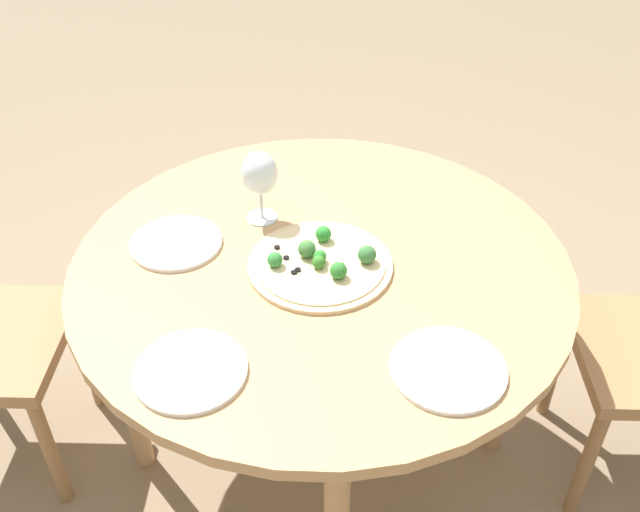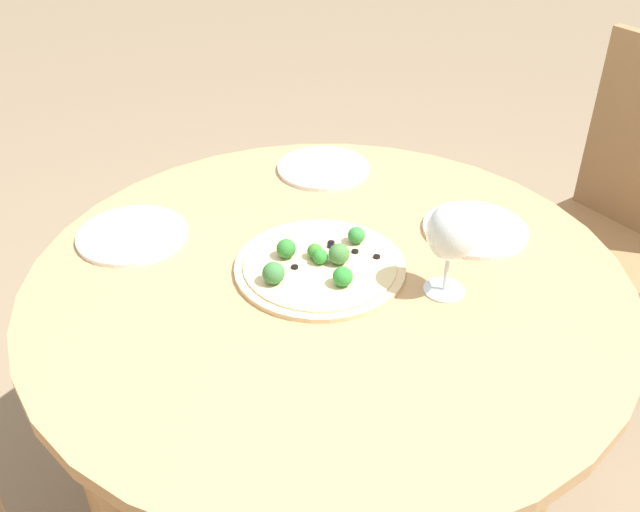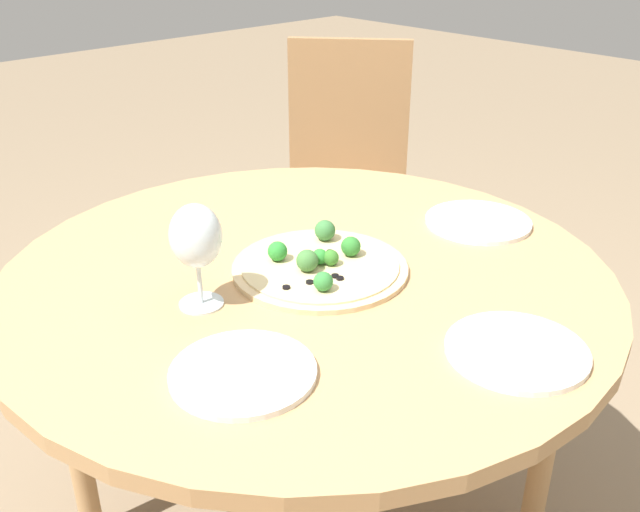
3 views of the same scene
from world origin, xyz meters
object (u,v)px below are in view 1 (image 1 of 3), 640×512
plate_near (176,243)px  plate_far (190,371)px  wine_glass (260,175)px  plate_side (448,369)px  pizza (321,262)px

plate_near → plate_far: bearing=144.3°
wine_glass → plate_far: 0.54m
plate_near → plate_side: (-0.70, -0.09, 0.00)m
pizza → wine_glass: size_ratio=1.79×
plate_far → plate_side: (-0.36, -0.33, 0.00)m
pizza → plate_far: (-0.03, 0.41, -0.01)m
wine_glass → plate_side: 0.65m
wine_glass → plate_near: size_ratio=0.85×
pizza → wine_glass: 0.27m
pizza → wine_glass: (0.24, -0.05, 0.11)m
wine_glass → plate_near: bearing=70.6°
plate_side → plate_far: bearing=42.1°
pizza → plate_near: size_ratio=1.52×
pizza → plate_far: 0.41m
plate_far → plate_side: same height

